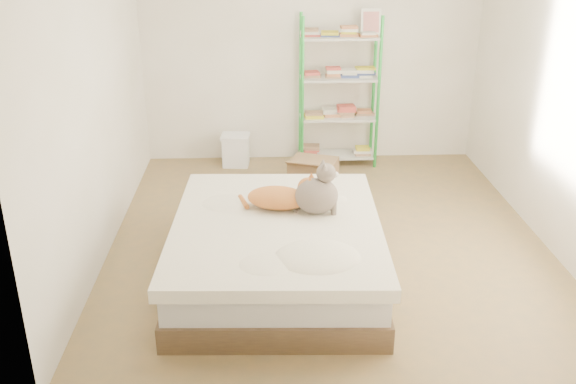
{
  "coord_description": "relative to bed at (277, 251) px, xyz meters",
  "views": [
    {
      "loc": [
        -0.57,
        -5.13,
        2.64
      ],
      "look_at": [
        -0.37,
        -0.42,
        0.62
      ],
      "focal_mm": 40.0,
      "sensor_mm": 36.0,
      "label": 1
    }
  ],
  "objects": [
    {
      "name": "white_bin",
      "position": [
        -0.41,
        2.57,
        -0.07
      ],
      "size": [
        0.34,
        0.3,
        0.37
      ],
      "rotation": [
        0.0,
        0.0,
        -0.08
      ],
      "color": "white",
      "rests_on": "ground"
    },
    {
      "name": "cardboard_box",
      "position": [
        0.43,
        1.82,
        -0.09
      ],
      "size": [
        0.56,
        0.57,
        0.38
      ],
      "rotation": [
        0.0,
        0.0,
        -0.34
      ],
      "color": "#A08249",
      "rests_on": "ground"
    },
    {
      "name": "grey_cat",
      "position": [
        0.32,
        0.15,
        0.46
      ],
      "size": [
        0.37,
        0.32,
        0.41
      ],
      "primitive_type": null,
      "rotation": [
        0.0,
        0.0,
        1.61
      ],
      "color": "gray",
      "rests_on": "bed"
    },
    {
      "name": "shelf_unit",
      "position": [
        0.77,
        2.6,
        0.62
      ],
      "size": [
        0.88,
        0.36,
        1.74
      ],
      "color": "green",
      "rests_on": "ground"
    },
    {
      "name": "bed",
      "position": [
        0.0,
        0.0,
        0.0
      ],
      "size": [
        1.66,
        2.04,
        0.5
      ],
      "rotation": [
        0.0,
        0.0,
        -0.04
      ],
      "color": "brown",
      "rests_on": "ground"
    },
    {
      "name": "room",
      "position": [
        0.47,
        0.72,
        1.05
      ],
      "size": [
        3.81,
        4.21,
        2.61
      ],
      "color": "olive",
      "rests_on": "ground"
    },
    {
      "name": "orange_cat",
      "position": [
        0.01,
        0.24,
        0.37
      ],
      "size": [
        0.61,
        0.4,
        0.23
      ],
      "primitive_type": null,
      "rotation": [
        0.0,
        0.0,
        -0.18
      ],
      "color": "#C79246",
      "rests_on": "bed"
    }
  ]
}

